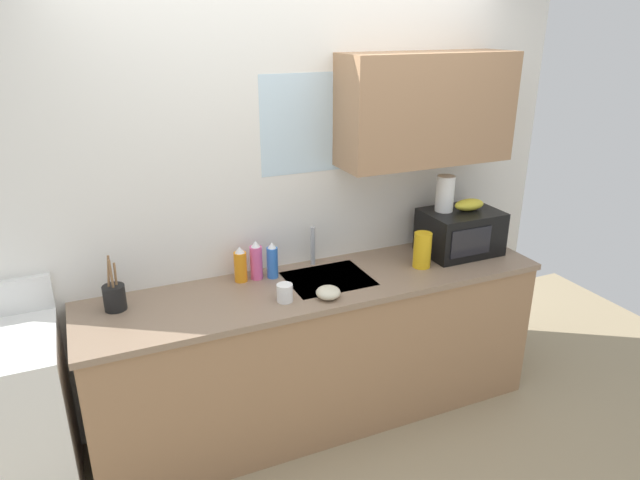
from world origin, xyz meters
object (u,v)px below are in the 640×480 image
(stove_range, at_px, (3,425))
(microwave, at_px, (460,232))
(mug_white, at_px, (285,293))
(banana_bunch, at_px, (469,205))
(paper_towel_roll, at_px, (445,194))
(dish_soap_bottle_orange, at_px, (240,265))
(dish_soap_bottle_pink, at_px, (256,261))
(cereal_canister, at_px, (422,250))
(dish_soap_bottle_blue, at_px, (272,261))
(small_bowl, at_px, (328,292))
(utensil_crock, at_px, (114,297))

(stove_range, bearing_deg, microwave, 0.98)
(microwave, bearing_deg, mug_white, -171.31)
(banana_bunch, bearing_deg, microwave, -178.23)
(paper_towel_roll, distance_m, dish_soap_bottle_orange, 1.31)
(dish_soap_bottle_pink, bearing_deg, dish_soap_bottle_orange, 178.62)
(mug_white, bearing_deg, stove_range, 174.12)
(cereal_canister, bearing_deg, stove_range, 178.66)
(banana_bunch, relative_size, paper_towel_roll, 0.91)
(banana_bunch, bearing_deg, mug_white, -171.58)
(banana_bunch, relative_size, dish_soap_bottle_blue, 0.94)
(microwave, bearing_deg, small_bowl, -166.23)
(paper_towel_roll, bearing_deg, mug_white, -168.05)
(small_bowl, bearing_deg, stove_range, 172.81)
(stove_range, relative_size, small_bowl, 8.31)
(paper_towel_roll, height_order, utensil_crock, paper_towel_roll)
(paper_towel_roll, bearing_deg, microwave, -27.38)
(cereal_canister, relative_size, small_bowl, 1.63)
(paper_towel_roll, relative_size, utensil_crock, 0.74)
(utensil_crock, xyz_separation_m, small_bowl, (1.03, -0.32, -0.04))
(paper_towel_roll, height_order, cereal_canister, paper_towel_roll)
(dish_soap_bottle_blue, bearing_deg, banana_bunch, -5.24)
(dish_soap_bottle_blue, xyz_separation_m, dish_soap_bottle_orange, (-0.18, 0.02, -0.00))
(banana_bunch, height_order, dish_soap_bottle_blue, banana_bunch)
(dish_soap_bottle_pink, bearing_deg, dish_soap_bottle_blue, -14.19)
(microwave, bearing_deg, paper_towel_roll, 152.62)
(dish_soap_bottle_orange, height_order, utensil_crock, utensil_crock)
(stove_range, distance_m, small_bowl, 1.69)
(banana_bunch, xyz_separation_m, dish_soap_bottle_orange, (-1.42, 0.14, -0.21))
(stove_range, relative_size, dish_soap_bottle_blue, 5.06)
(dish_soap_bottle_pink, relative_size, dish_soap_bottle_orange, 1.10)
(paper_towel_roll, distance_m, mug_white, 1.21)
(dish_soap_bottle_blue, xyz_separation_m, small_bowl, (0.18, -0.36, -0.07))
(banana_bunch, xyz_separation_m, dish_soap_bottle_blue, (-1.24, 0.11, -0.21))
(paper_towel_roll, distance_m, dish_soap_bottle_blue, 1.13)
(microwave, bearing_deg, dish_soap_bottle_pink, 173.86)
(paper_towel_roll, bearing_deg, dish_soap_bottle_pink, 175.83)
(stove_range, bearing_deg, dish_soap_bottle_orange, 8.39)
(banana_bunch, relative_size, utensil_crock, 0.67)
(dish_soap_bottle_orange, bearing_deg, dish_soap_bottle_pink, -1.38)
(dish_soap_bottle_orange, bearing_deg, cereal_canister, -13.00)
(dish_soap_bottle_blue, height_order, cereal_canister, dish_soap_bottle_blue)
(microwave, bearing_deg, cereal_canister, -163.83)
(banana_bunch, bearing_deg, utensil_crock, 178.09)
(stove_range, height_order, cereal_canister, cereal_canister)
(dish_soap_bottle_pink, height_order, mug_white, dish_soap_bottle_pink)
(dish_soap_bottle_orange, distance_m, small_bowl, 0.53)
(dish_soap_bottle_blue, bearing_deg, cereal_canister, -14.08)
(paper_towel_roll, height_order, dish_soap_bottle_blue, paper_towel_roll)
(dish_soap_bottle_orange, bearing_deg, banana_bunch, -5.56)
(microwave, xyz_separation_m, paper_towel_roll, (-0.10, 0.05, 0.24))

